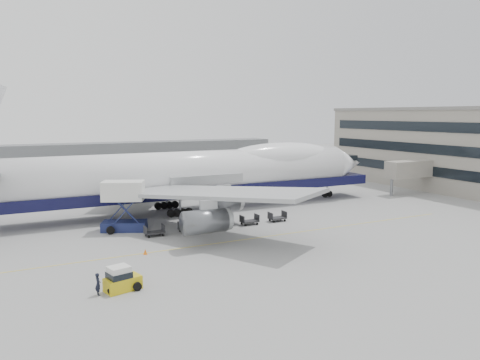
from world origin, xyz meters
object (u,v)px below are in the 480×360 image
catering_truck (124,203)px  baggage_tug (121,280)px  ground_worker (98,284)px  airliner (196,173)px

catering_truck → baggage_tug: (-4.93, -19.77, -2.53)m
baggage_tug → ground_worker: 1.89m
airliner → ground_worker: 33.89m
catering_truck → baggage_tug: size_ratio=1.98×
airliner → catering_truck: 14.76m
airliner → ground_worker: airliner is taller
airliner → ground_worker: bearing=-125.2°
baggage_tug → ground_worker: (-1.88, -0.17, -0.00)m
ground_worker → baggage_tug: bearing=-88.1°
airliner → baggage_tug: 32.71m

